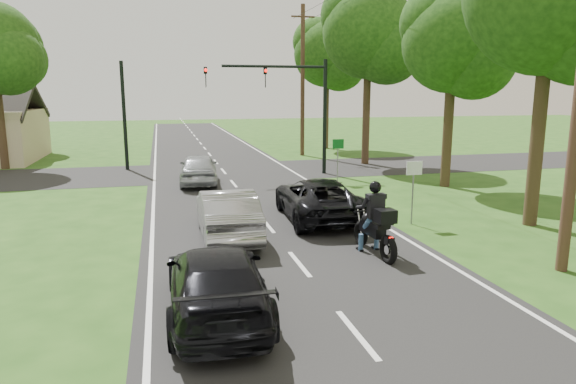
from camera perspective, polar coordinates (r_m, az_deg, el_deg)
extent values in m
plane|color=#224814|center=(13.30, 1.26, -8.03)|extent=(140.00, 140.00, 0.00)
cube|color=black|center=(22.79, -5.36, 0.06)|extent=(8.00, 100.00, 0.01)
cube|color=black|center=(28.65, -7.18, 2.29)|extent=(60.00, 7.00, 0.01)
torus|color=black|center=(14.90, 8.10, -4.58)|extent=(0.20, 0.72, 0.72)
torus|color=black|center=(13.52, 11.08, -6.33)|extent=(0.22, 0.79, 0.78)
cube|color=black|center=(14.21, 9.36, -4.04)|extent=(0.37, 1.05, 0.33)
sphere|color=black|center=(14.40, 8.90, -3.02)|extent=(0.37, 0.37, 0.37)
cube|color=black|center=(13.84, 10.09, -3.64)|extent=(0.40, 0.62, 0.11)
cube|color=#FF0C07|center=(13.32, 11.38, -5.04)|extent=(0.11, 0.04, 0.05)
cylinder|color=silver|center=(13.88, 11.07, -5.96)|extent=(0.15, 0.87, 0.10)
cylinder|color=black|center=(14.54, 8.55, -2.08)|extent=(0.67, 0.08, 0.04)
cube|color=black|center=(13.48, 10.78, -2.64)|extent=(0.50, 0.46, 0.35)
cube|color=black|center=(13.91, 9.75, -1.57)|extent=(0.45, 0.26, 0.65)
sphere|color=black|center=(13.88, 9.68, 0.55)|extent=(0.33, 0.33, 0.33)
cylinder|color=#2D4C70|center=(14.39, 8.11, -5.60)|extent=(0.14, 0.14, 0.49)
cylinder|color=#2D4C70|center=(14.60, 9.80, -5.41)|extent=(0.14, 0.14, 0.49)
imported|color=black|center=(17.73, 3.35, -0.74)|extent=(2.63, 5.24, 1.42)
imported|color=#A1A0A5|center=(15.52, -6.81, -2.40)|extent=(1.62, 4.53, 1.49)
imported|color=#A4A8AC|center=(24.76, -9.89, 2.56)|extent=(2.10, 4.44, 1.47)
imported|color=black|center=(10.34, -7.95, -9.78)|extent=(2.08, 4.77, 1.37)
cylinder|color=black|center=(27.51, 4.11, 8.26)|extent=(0.20, 0.20, 6.00)
cylinder|color=black|center=(26.79, -1.48, 13.77)|extent=(5.40, 0.14, 0.14)
imported|color=black|center=(26.66, -2.54, 12.60)|extent=(0.16, 0.36, 1.00)
imported|color=black|center=(26.23, -9.14, 12.49)|extent=(0.16, 0.36, 1.00)
sphere|color=#FF0C07|center=(26.50, -2.47, 13.32)|extent=(0.16, 0.16, 0.16)
sphere|color=#FF0C07|center=(26.06, -9.12, 13.23)|extent=(0.16, 0.16, 0.16)
cylinder|color=black|center=(30.21, -17.73, 8.02)|extent=(0.20, 0.20, 6.00)
cylinder|color=#4C3122|center=(35.43, 1.63, 12.16)|extent=(0.28, 0.28, 10.00)
cube|color=#4C3122|center=(35.75, 1.67, 18.90)|extent=(1.60, 0.10, 0.10)
cylinder|color=slate|center=(17.44, 13.68, -0.31)|extent=(0.05, 0.05, 2.00)
cube|color=silver|center=(17.27, 13.86, 2.60)|extent=(0.55, 0.04, 0.45)
cylinder|color=slate|center=(24.77, 5.53, 3.27)|extent=(0.05, 0.05, 2.00)
cube|color=#0C591E|center=(24.63, 5.60, 5.34)|extent=(0.55, 0.04, 0.45)
cylinder|color=#332316|center=(18.44, 26.10, 6.88)|extent=(0.44, 0.44, 6.72)
cylinder|color=#332316|center=(24.75, 17.38, 7.33)|extent=(0.44, 0.44, 5.88)
sphere|color=#15340E|center=(24.80, 17.87, 15.58)|extent=(4.50, 4.50, 4.50)
sphere|color=#15340E|center=(24.64, 20.05, 13.76)|extent=(3.60, 3.60, 3.60)
cylinder|color=#332316|center=(31.55, 8.72, 9.44)|extent=(0.44, 0.44, 7.00)
sphere|color=#15340E|center=(31.72, 8.95, 17.13)|extent=(5.40, 5.40, 5.40)
sphere|color=#15340E|center=(31.34, 11.01, 15.53)|extent=(4.32, 4.32, 4.32)
cylinder|color=#332316|center=(40.14, 4.24, 9.47)|extent=(0.44, 0.44, 6.44)
sphere|color=#15340E|center=(40.22, 4.32, 15.05)|extent=(4.95, 4.95, 4.95)
sphere|color=#15340E|center=(39.81, 5.78, 13.90)|extent=(3.96, 3.96, 3.96)
cylinder|color=#332316|center=(33.30, -29.37, 7.51)|extent=(0.44, 0.44, 6.16)
sphere|color=#15340E|center=(32.49, -28.79, 12.77)|extent=(3.84, 3.84, 3.84)
cylinder|color=#332316|center=(43.46, -28.56, 8.48)|extent=(0.44, 0.44, 6.72)
sphere|color=#15340E|center=(43.56, -29.07, 13.83)|extent=(5.40, 5.40, 5.40)
sphere|color=#15340E|center=(42.60, -28.01, 12.88)|extent=(4.32, 4.32, 4.32)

